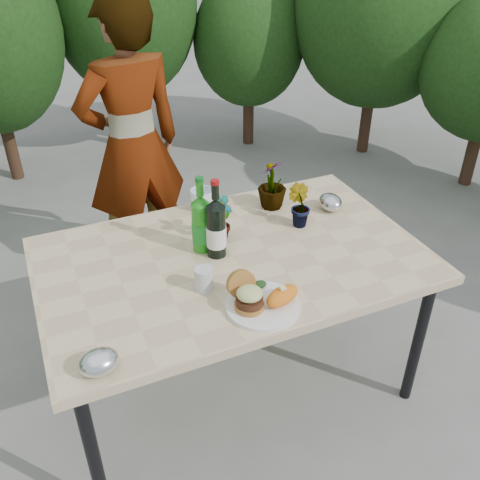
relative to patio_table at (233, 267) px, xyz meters
name	(u,v)px	position (x,y,z in m)	size (l,w,h in m)	color
ground	(234,380)	(0.00, 0.00, -0.69)	(80.00, 80.00, 0.00)	slate
patio_table	(233,267)	(0.00, 0.00, 0.00)	(1.60, 1.00, 0.75)	beige
shrub_hedge	(168,69)	(0.22, 1.55, 0.42)	(6.94, 4.99, 2.02)	#382316
dinner_plate	(263,305)	(-0.02, -0.35, 0.06)	(0.28, 0.28, 0.01)	white
burger_stack	(247,295)	(-0.08, -0.33, 0.12)	(0.11, 0.16, 0.11)	#B7722D
sweet_potato	(282,296)	(0.04, -0.37, 0.10)	(0.15, 0.08, 0.06)	orange
grilled_veg	(257,286)	(-0.01, -0.25, 0.09)	(0.08, 0.05, 0.03)	olive
wine_bottle	(216,228)	(-0.05, 0.04, 0.19)	(0.08, 0.08, 0.35)	black
sparkling_water	(201,224)	(-0.10, 0.10, 0.18)	(0.08, 0.08, 0.34)	#20901A
plastic_cup	(204,279)	(-0.19, -0.16, 0.10)	(0.07, 0.07, 0.10)	silver
seedling_left	(222,217)	(0.01, 0.15, 0.17)	(0.12, 0.08, 0.22)	#20531C
seedling_mid	(299,206)	(0.38, 0.12, 0.16)	(0.11, 0.09, 0.20)	#26551D
seedling_right	(272,184)	(0.34, 0.31, 0.18)	(0.14, 0.14, 0.25)	#296021
blue_bowl	(202,199)	(0.03, 0.44, 0.11)	(0.12, 0.12, 0.10)	white
foil_packet_left	(99,362)	(-0.64, -0.42, 0.10)	(0.13, 0.11, 0.08)	silver
foil_packet_right	(330,202)	(0.59, 0.18, 0.10)	(0.13, 0.11, 0.08)	#BABCC1
person	(133,147)	(-0.14, 1.09, 0.14)	(0.61, 0.40, 1.67)	#A66753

